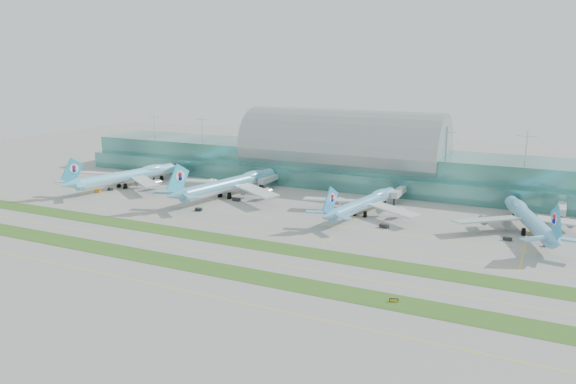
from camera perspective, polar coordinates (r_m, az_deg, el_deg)
The scene contains 21 objects.
ground at distance 225.46m, azimuth -6.16°, elevation -5.04°, with size 700.00×700.00×0.00m, color gray.
terminal at distance 335.11m, azimuth 5.55°, elevation 3.41°, with size 340.00×69.10×36.00m.
grass_strip_near at distance 203.64m, azimuth -10.37°, elevation -7.17°, with size 420.00×12.00×0.08m, color #2D591E.
grass_strip_far at distance 227.06m, azimuth -5.89°, elevation -4.90°, with size 420.00×12.00×0.08m, color #2D591E.
taxiline_a at distance 189.08m, azimuth -13.98°, elevation -8.97°, with size 420.00×0.35×0.01m, color yellow.
taxiline_b at distance 214.38m, azimuth -8.15°, elevation -6.06°, with size 420.00×0.35×0.01m, color yellow.
taxiline_c at distance 240.16m, azimuth -3.88°, elevation -3.87°, with size 420.00×0.35×0.01m, color yellow.
taxiline_d at distance 258.69m, azimuth -1.46°, elevation -2.61°, with size 420.00×0.35×0.01m, color yellow.
airliner_a at distance 334.49m, azimuth -15.94°, elevation 1.62°, with size 66.99×77.13×21.41m.
airliner_b at distance 299.84m, azimuth -5.85°, elevation 0.89°, with size 72.38×83.13×22.99m.
airliner_c at distance 264.86m, azimuth 7.76°, elevation -1.05°, with size 59.79×68.61×18.96m.
airliner_d at distance 255.17m, azimuth 23.30°, elevation -2.46°, with size 61.47×71.39×20.20m.
gse_a at distance 326.27m, azimuth -18.76°, elevation 0.11°, with size 3.43×1.92×1.53m, color orange.
gse_b at distance 329.11m, azimuth -17.60°, elevation 0.27°, with size 3.34×1.71×1.29m, color black.
gse_c at distance 273.51m, azimuth -9.06°, elevation -1.76°, with size 3.30×1.99×1.43m, color black.
gse_d at distance 290.61m, azimuth -5.27°, elevation -0.75°, with size 4.02×2.06×1.71m, color black.
gse_e at distance 257.32m, azimuth 4.51°, elevation -2.54°, with size 3.82×1.92×1.70m, color yellow.
gse_f at distance 246.16m, azimuth 9.73°, elevation -3.42°, with size 3.82×1.88×1.55m, color black.
gse_g at distance 242.01m, azimuth 21.41°, elevation -4.45°, with size 3.28×1.57×1.43m, color black.
gse_h at distance 240.72m, azimuth 24.96°, elevation -4.87°, with size 3.27×1.61×1.42m, color black.
taxiway_sign_east at distance 172.71m, azimuth 10.71°, elevation -10.76°, with size 2.62×1.03×1.13m.
Camera 1 is at (115.06, -181.11, 69.25)m, focal length 35.00 mm.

